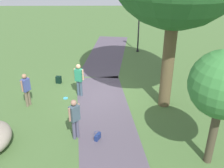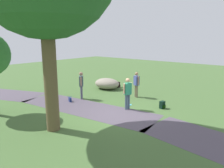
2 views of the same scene
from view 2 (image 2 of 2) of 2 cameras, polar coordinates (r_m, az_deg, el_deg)
The scene contains 10 objects.
ground_plane at distance 10.85m, azimuth 1.30°, elevation -8.01°, with size 48.00×48.00×0.00m, color #446432.
footpath_segment_mid at distance 11.83m, azimuth -7.03°, elevation -6.34°, with size 8.22×3.30×0.01m.
lawn_boulder at distance 15.93m, azimuth -1.34°, elevation 0.11°, with size 2.08×1.65×0.80m.
woman_with_handbag at distance 13.34m, azimuth -8.19°, elevation 0.14°, with size 0.42×0.42×1.70m.
man_near_boulder at distance 13.71m, azimuth 6.53°, elevation 0.31°, with size 0.47×0.38×1.62m.
passerby_on_path at distance 11.31m, azimuth 4.17°, elevation -1.99°, with size 0.35×0.49×1.69m.
handbag_on_grass at distance 13.09m, azimuth -11.14°, elevation -4.01°, with size 0.37×0.37×0.31m.
backpack_by_boulder at distance 16.49m, azimuth 1.64°, elevation -0.22°, with size 0.27×0.29×0.40m.
spare_backpack_on_lawn at distance 11.93m, azimuth 13.27°, elevation -5.45°, with size 0.30×0.31×0.40m.
frisbee_on_grass at distance 12.29m, azimuth 4.76°, elevation -5.53°, with size 0.23×0.23×0.02m.
Camera 2 is at (-6.23, 8.05, 3.76)m, focal length 34.34 mm.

